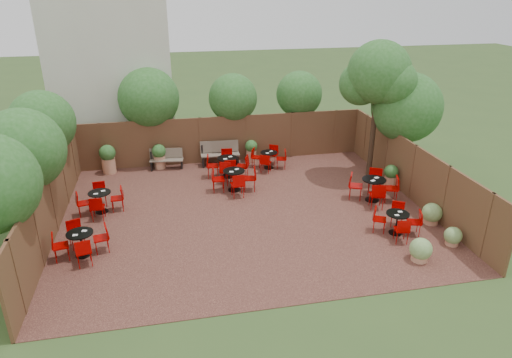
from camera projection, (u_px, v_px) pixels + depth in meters
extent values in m
plane|color=#354F23|center=(246.00, 213.00, 15.48)|extent=(80.00, 80.00, 0.00)
cube|color=#321914|center=(246.00, 213.00, 15.47)|extent=(12.00, 10.00, 0.02)
cube|color=brown|center=(224.00, 139.00, 19.59)|extent=(12.00, 0.08, 2.00)
cube|color=brown|center=(52.00, 202.00, 13.97)|extent=(0.08, 10.00, 2.00)
cube|color=brown|center=(413.00, 172.00, 16.19)|extent=(0.08, 10.00, 2.00)
cube|color=beige|center=(112.00, 60.00, 20.28)|extent=(5.00, 4.00, 8.00)
sphere|color=#24581C|center=(42.00, 123.00, 15.90)|extent=(2.25, 2.25, 2.25)
sphere|color=#24581C|center=(23.00, 150.00, 13.20)|extent=(2.41, 2.41, 2.41)
sphere|color=#24581C|center=(149.00, 98.00, 18.97)|extent=(2.50, 2.50, 2.50)
sphere|color=#24581C|center=(233.00, 98.00, 19.58)|extent=(2.07, 2.07, 2.07)
sphere|color=#24581C|center=(299.00, 94.00, 20.32)|extent=(2.02, 2.02, 2.02)
sphere|color=#24581C|center=(407.00, 107.00, 17.40)|extent=(2.66, 2.66, 2.66)
cylinder|color=black|center=(374.00, 124.00, 17.56)|extent=(0.25, 0.25, 4.33)
sphere|color=#24581C|center=(379.00, 72.00, 16.79)|extent=(2.33, 2.33, 2.33)
sphere|color=#24581C|center=(361.00, 84.00, 17.25)|extent=(1.63, 1.63, 1.63)
sphere|color=#24581C|center=(393.00, 82.00, 16.62)|extent=(1.70, 1.70, 1.70)
cube|color=brown|center=(167.00, 160.00, 18.95)|extent=(1.40, 0.58, 0.05)
cube|color=brown|center=(166.00, 153.00, 19.02)|extent=(1.36, 0.28, 0.41)
cube|color=black|center=(152.00, 166.00, 18.92)|extent=(0.11, 0.41, 0.36)
cube|color=black|center=(182.00, 164.00, 19.15)|extent=(0.11, 0.41, 0.36)
cube|color=brown|center=(220.00, 155.00, 19.34)|extent=(1.64, 0.56, 0.05)
cube|color=brown|center=(219.00, 146.00, 19.42)|extent=(1.62, 0.19, 0.49)
cube|color=black|center=(203.00, 161.00, 19.30)|extent=(0.09, 0.49, 0.43)
cube|color=black|center=(237.00, 159.00, 19.57)|extent=(0.09, 0.49, 0.43)
cylinder|color=black|center=(102.00, 211.00, 15.51)|extent=(0.43, 0.43, 0.03)
cylinder|color=black|center=(101.00, 202.00, 15.38)|extent=(0.05, 0.05, 0.68)
cylinder|color=black|center=(99.00, 193.00, 15.24)|extent=(0.74, 0.74, 0.03)
cube|color=white|center=(103.00, 191.00, 15.32)|extent=(0.15, 0.11, 0.01)
cube|color=white|center=(96.00, 194.00, 15.11)|extent=(0.15, 0.11, 0.01)
cylinder|color=black|center=(372.00, 200.00, 16.34)|extent=(0.48, 0.48, 0.03)
cylinder|color=black|center=(373.00, 190.00, 16.19)|extent=(0.05, 0.05, 0.77)
cylinder|color=black|center=(374.00, 180.00, 16.03)|extent=(0.83, 0.83, 0.03)
cube|color=white|center=(377.00, 178.00, 16.13)|extent=(0.18, 0.16, 0.02)
cube|color=white|center=(373.00, 181.00, 15.88)|extent=(0.18, 0.16, 0.02)
cylinder|color=black|center=(234.00, 190.00, 17.14)|extent=(0.47, 0.47, 0.03)
cylinder|color=black|center=(234.00, 180.00, 16.99)|extent=(0.05, 0.05, 0.74)
cylinder|color=black|center=(234.00, 171.00, 16.84)|extent=(0.81, 0.81, 0.03)
cube|color=white|center=(237.00, 169.00, 16.93)|extent=(0.16, 0.12, 0.02)
cube|color=white|center=(231.00, 172.00, 16.70)|extent=(0.16, 0.12, 0.02)
cylinder|color=black|center=(395.00, 233.00, 14.19)|extent=(0.41, 0.41, 0.03)
cylinder|color=black|center=(397.00, 223.00, 14.06)|extent=(0.05, 0.05, 0.65)
cylinder|color=black|center=(398.00, 214.00, 13.93)|extent=(0.70, 0.70, 0.03)
cube|color=white|center=(400.00, 212.00, 14.01)|extent=(0.15, 0.13, 0.01)
cube|color=white|center=(397.00, 215.00, 13.80)|extent=(0.15, 0.13, 0.01)
cylinder|color=black|center=(269.00, 168.00, 19.20)|extent=(0.41, 0.41, 0.03)
cylinder|color=black|center=(269.00, 160.00, 19.07)|extent=(0.05, 0.05, 0.65)
cylinder|color=black|center=(269.00, 152.00, 18.93)|extent=(0.71, 0.71, 0.03)
cube|color=white|center=(271.00, 151.00, 19.01)|extent=(0.16, 0.14, 0.01)
cube|color=white|center=(267.00, 153.00, 18.81)|extent=(0.16, 0.14, 0.01)
cylinder|color=black|center=(228.00, 176.00, 18.34)|extent=(0.47, 0.47, 0.03)
cylinder|color=black|center=(228.00, 167.00, 18.19)|extent=(0.05, 0.05, 0.75)
cylinder|color=black|center=(227.00, 158.00, 18.04)|extent=(0.81, 0.81, 0.03)
cube|color=white|center=(230.00, 157.00, 18.13)|extent=(0.17, 0.14, 0.02)
cube|color=white|center=(225.00, 159.00, 17.90)|extent=(0.17, 0.14, 0.02)
cylinder|color=black|center=(83.00, 255.00, 13.05)|extent=(0.43, 0.43, 0.03)
cylinder|color=black|center=(81.00, 244.00, 12.91)|extent=(0.05, 0.05, 0.68)
cylinder|color=black|center=(80.00, 233.00, 12.77)|extent=(0.74, 0.74, 0.03)
cube|color=white|center=(84.00, 231.00, 12.86)|extent=(0.16, 0.13, 0.01)
cube|color=white|center=(75.00, 235.00, 12.64)|extent=(0.16, 0.13, 0.01)
cylinder|color=tan|center=(160.00, 162.00, 19.08)|extent=(0.47, 0.47, 0.54)
sphere|color=#24581C|center=(159.00, 151.00, 18.89)|extent=(0.56, 0.56, 0.56)
cylinder|color=tan|center=(251.00, 156.00, 19.81)|extent=(0.43, 0.43, 0.50)
sphere|color=#24581C|center=(251.00, 146.00, 19.63)|extent=(0.52, 0.52, 0.52)
cylinder|color=tan|center=(109.00, 166.00, 18.60)|extent=(0.54, 0.54, 0.61)
sphere|color=#24581C|center=(107.00, 153.00, 18.39)|extent=(0.64, 0.64, 0.64)
cylinder|color=tan|center=(390.00, 182.00, 17.18)|extent=(0.43, 0.43, 0.49)
sphere|color=#24581C|center=(391.00, 172.00, 17.01)|extent=(0.51, 0.51, 0.51)
cylinder|color=tan|center=(452.00, 242.00, 13.55)|extent=(0.38, 0.38, 0.17)
sphere|color=#6C924C|center=(453.00, 236.00, 13.46)|extent=(0.52, 0.52, 0.52)
cylinder|color=tan|center=(420.00, 257.00, 12.78)|extent=(0.45, 0.45, 0.21)
sphere|color=#6C924C|center=(421.00, 249.00, 12.68)|extent=(0.62, 0.62, 0.62)
cylinder|color=tan|center=(431.00, 220.00, 14.75)|extent=(0.46, 0.46, 0.21)
sphere|color=#6C924C|center=(432.00, 213.00, 14.65)|extent=(0.63, 0.63, 0.63)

